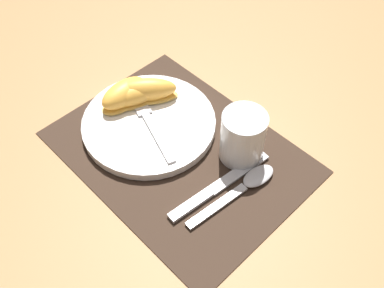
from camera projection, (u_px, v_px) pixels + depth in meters
The scene contains 10 objects.
ground_plane at pixel (180, 153), 0.79m from camera, with size 3.00×3.00×0.00m, color #A37547.
placemat at pixel (180, 152), 0.79m from camera, with size 0.43×0.32×0.00m.
plate at pixel (149, 123), 0.82m from camera, with size 0.24×0.24×0.02m.
juice_glass at pixel (242, 139), 0.75m from camera, with size 0.08×0.08×0.09m.
knife at pixel (218, 187), 0.74m from camera, with size 0.04×0.21×0.01m.
spoon at pixel (248, 184), 0.74m from camera, with size 0.04×0.18×0.01m.
fork at pixel (147, 118), 0.81m from camera, with size 0.19×0.08×0.00m.
citrus_wedge_0 at pixel (143, 91), 0.83m from camera, with size 0.11×0.13×0.05m.
citrus_wedge_1 at pixel (136, 95), 0.83m from camera, with size 0.08×0.12×0.04m.
citrus_wedge_2 at pixel (123, 95), 0.83m from camera, with size 0.05×0.10×0.04m.
Camera 1 is at (0.36, -0.32, 0.63)m, focal length 42.00 mm.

